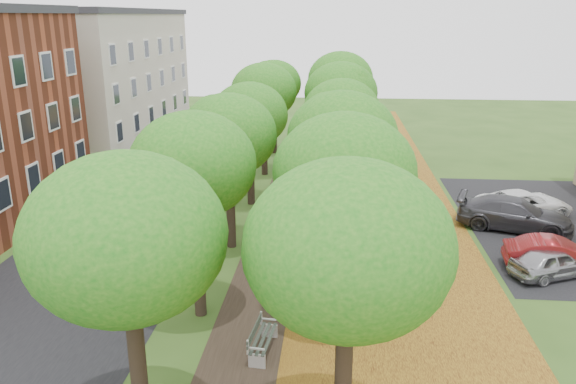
% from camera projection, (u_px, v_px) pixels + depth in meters
% --- Properties ---
extents(street_asphalt, '(8.00, 70.00, 0.01)m').
position_uv_depth(street_asphalt, '(139.00, 220.00, 28.44)').
color(street_asphalt, black).
rests_on(street_asphalt, ground).
extents(footpath, '(3.20, 70.00, 0.01)m').
position_uv_depth(footpath, '(286.00, 224.00, 27.85)').
color(footpath, black).
rests_on(footpath, ground).
extents(leaf_verge, '(7.50, 70.00, 0.01)m').
position_uv_depth(leaf_verge, '(388.00, 227.00, 27.45)').
color(leaf_verge, '#AA7D1F').
rests_on(leaf_verge, ground).
extents(parking_lot, '(9.00, 16.00, 0.01)m').
position_uv_depth(parking_lot, '(560.00, 225.00, 27.72)').
color(parking_lot, black).
rests_on(parking_lot, ground).
extents(tree_row_west, '(4.28, 34.28, 6.91)m').
position_uv_depth(tree_row_west, '(240.00, 123.00, 26.50)').
color(tree_row_west, black).
rests_on(tree_row_west, ground).
extents(tree_row_east, '(4.28, 34.28, 6.91)m').
position_uv_depth(tree_row_east, '(342.00, 124.00, 26.12)').
color(tree_row_east, black).
rests_on(tree_row_east, ground).
extents(building_cream, '(10.30, 20.30, 10.40)m').
position_uv_depth(building_cream, '(94.00, 77.00, 44.74)').
color(building_cream, beige).
rests_on(building_cream, ground).
extents(bench, '(0.73, 1.89, 0.87)m').
position_uv_depth(bench, '(261.00, 339.00, 17.15)').
color(bench, '#252E26').
rests_on(bench, ground).
extents(car_silver, '(3.85, 2.74, 1.22)m').
position_uv_depth(car_silver, '(553.00, 262.00, 22.11)').
color(car_silver, '#A4A3A8').
rests_on(car_silver, ground).
extents(car_red, '(4.18, 1.88, 1.33)m').
position_uv_depth(car_red, '(557.00, 255.00, 22.60)').
color(car_red, maroon).
rests_on(car_red, ground).
extents(car_grey, '(5.72, 3.69, 1.54)m').
position_uv_depth(car_grey, '(514.00, 214.00, 26.98)').
color(car_grey, '#36363B').
rests_on(car_grey, ground).
extents(car_white, '(5.28, 3.44, 1.35)m').
position_uv_depth(car_white, '(524.00, 204.00, 28.75)').
color(car_white, white).
rests_on(car_white, ground).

